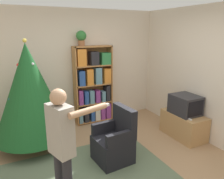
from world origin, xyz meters
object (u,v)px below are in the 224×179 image
at_px(standing_person, 62,143).
at_px(potted_plant, 81,37).
at_px(television, 185,105).
at_px(armchair, 115,143).
at_px(bookshelf, 94,86).
at_px(christmas_tree, 30,91).

bearing_deg(standing_person, potted_plant, 138.58).
xyz_separation_m(television, standing_person, (-2.67, -0.84, 0.21)).
relative_size(television, standing_person, 0.35).
distance_m(armchair, standing_person, 1.36).
distance_m(standing_person, potted_plant, 2.84).
xyz_separation_m(standing_person, potted_plant, (1.07, 2.40, 1.08)).
height_order(standing_person, potted_plant, potted_plant).
bearing_deg(potted_plant, bookshelf, -1.92).
bearing_deg(christmas_tree, potted_plant, 26.19).
xyz_separation_m(television, christmas_tree, (-2.80, 0.97, 0.38)).
height_order(television, standing_person, standing_person).
relative_size(bookshelf, television, 3.30).
bearing_deg(television, standing_person, -162.59).
height_order(bookshelf, television, bookshelf).
bearing_deg(standing_person, television, 89.96).
bearing_deg(armchair, christmas_tree, -138.97).
bearing_deg(armchair, potted_plant, 173.40).
bearing_deg(potted_plant, christmas_tree, -153.81).
distance_m(television, christmas_tree, 2.99).
xyz_separation_m(christmas_tree, standing_person, (0.13, -1.81, -0.17)).
height_order(armchair, standing_person, standing_person).
distance_m(christmas_tree, armchair, 1.77).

